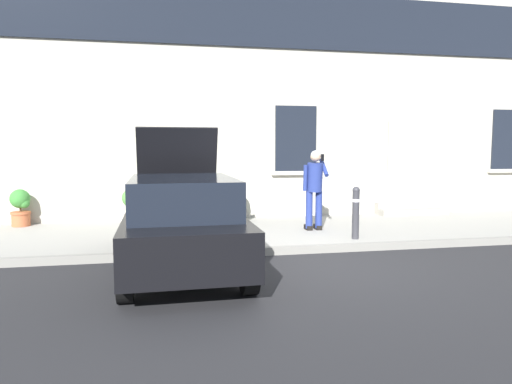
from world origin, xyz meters
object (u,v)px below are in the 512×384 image
Objects in this scene: planter_terracotta at (21,207)px; planter_cream at (132,206)px; hatchback_car_black at (182,221)px; bollard_near_person at (356,211)px; planter_charcoal at (237,203)px; person_on_phone at (315,185)px.

planter_cream is at bearing -7.60° from planter_terracotta.
bollard_near_person is (3.44, 1.21, -0.09)m from hatchback_car_black.
planter_terracotta is (-6.99, 2.89, -0.11)m from bollard_near_person.
planter_cream is 1.00× the size of planter_charcoal.
person_on_phone reaches higher than planter_cream.
planter_charcoal is at bearing 3.74° from planter_cream.
bollard_near_person is at bearing -58.41° from person_on_phone.
hatchback_car_black reaches higher than planter_cream.
bollard_near_person reaches higher than planter_cream.
person_on_phone is at bearing 114.37° from bollard_near_person.
hatchback_car_black reaches higher than planter_terracotta.
bollard_near_person is 7.57m from planter_terracotta.
hatchback_car_black reaches higher than bollard_near_person.
planter_terracotta and planter_cream have the same top height.
hatchback_car_black is 3.75m from person_on_phone.
hatchback_car_black is at bearing -74.53° from planter_cream.
planter_cream is at bearing -176.26° from planter_charcoal.
person_on_phone is at bearing -15.45° from planter_terracotta.
planter_charcoal is at bearing 139.39° from person_on_phone.
hatchback_car_black is at bearing -134.70° from person_on_phone.
bollard_near_person is 0.60× the size of person_on_phone.
hatchback_car_black is 3.91m from planter_cream.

